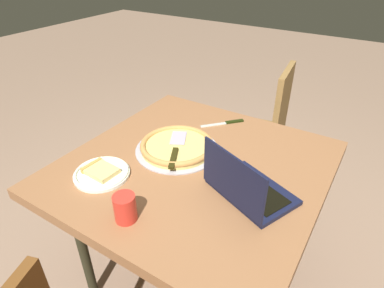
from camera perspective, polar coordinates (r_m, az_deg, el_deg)
The scene contains 8 objects.
ground_plane at distance 1.97m, azimuth 0.43°, elevation -21.89°, with size 12.00×12.00×0.00m, color #8F715B.
dining_table at distance 1.46m, azimuth 0.54°, elevation -5.35°, with size 1.09×1.07×0.77m.
laptop at distance 1.24m, azimuth 9.44°, elevation -7.49°, with size 0.33×0.38×0.21m.
pizza_plate at distance 1.40m, azimuth -15.65°, elevation -4.89°, with size 0.23×0.23×0.04m.
pizza_tray at distance 1.50m, azimuth -2.64°, elevation -0.38°, with size 0.39×0.39×0.04m.
table_knife at distance 1.74m, azimuth 6.12°, elevation 3.74°, with size 0.19×0.17×0.01m.
drink_cup at distance 1.15m, azimuth -11.72°, elevation -10.90°, with size 0.08×0.08×0.10m.
chair_near at distance 2.27m, azimuth 12.48°, elevation 3.25°, with size 0.44×0.44×0.94m.
Camera 1 is at (-0.99, -0.60, 1.60)m, focal length 30.30 mm.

